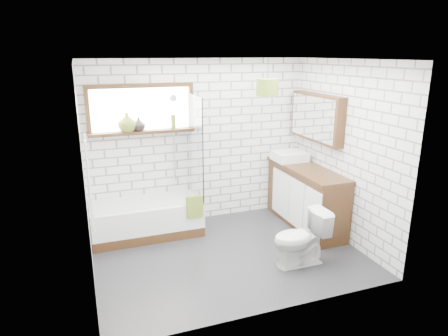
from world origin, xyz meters
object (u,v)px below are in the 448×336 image
object	(u,v)px
bathtub	(147,219)
pendant	(267,87)
toilet	(300,238)
vanity	(306,197)
basin	(290,156)

from	to	relation	value
bathtub	pendant	distance (m)	2.58
bathtub	toilet	distance (m)	2.25
vanity	basin	size ratio (longest dim) A/B	3.32
bathtub	basin	bearing A→B (deg)	-0.89
basin	pendant	bearing A→B (deg)	-163.54
vanity	bathtub	bearing A→B (deg)	168.49
pendant	basin	bearing A→B (deg)	16.46
bathtub	toilet	xyz separation A→B (m)	(1.66, -1.50, 0.10)
vanity	basin	world-z (taller)	basin
bathtub	basin	xyz separation A→B (m)	(2.29, -0.04, 0.75)
vanity	pendant	size ratio (longest dim) A/B	5.05
basin	pendant	world-z (taller)	pendant
vanity	basin	bearing A→B (deg)	97.72
toilet	pendant	xyz separation A→B (m)	(0.13, 1.32, 1.75)
bathtub	basin	world-z (taller)	basin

